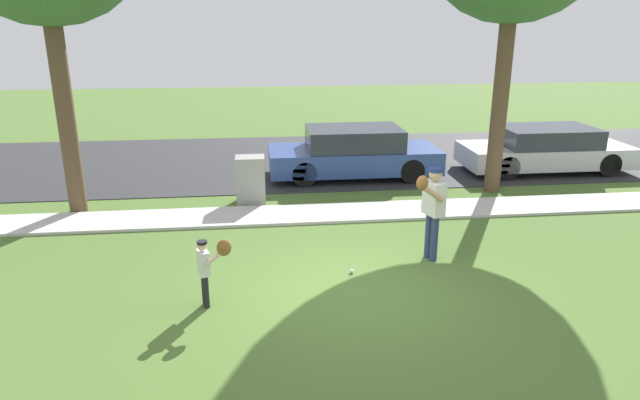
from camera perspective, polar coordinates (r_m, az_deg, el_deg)
ground_plane at (r=12.21m, az=0.88°, el=-1.63°), size 48.00×48.00×0.00m
sidewalk_strip at (r=12.29m, az=0.82°, el=-1.34°), size 36.00×1.20×0.06m
road_surface at (r=17.06m, az=-1.30°, el=4.18°), size 36.00×6.80×0.02m
person_adult at (r=9.88m, az=11.36°, el=-0.35°), size 0.64×0.77×1.69m
person_child at (r=8.39m, az=-11.26°, el=-6.28°), size 0.55×0.36×1.09m
baseball at (r=9.56m, az=3.26°, el=-7.24°), size 0.07×0.07×0.07m
utility_cabinet at (r=13.03m, az=-7.08°, el=2.05°), size 0.66×0.52×1.10m
parked_wagon_blue at (r=15.05m, az=3.44°, el=4.79°), size 4.50×1.80×1.33m
parked_sedan_silver at (r=16.85m, az=21.95°, el=4.81°), size 4.60×1.80×1.23m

